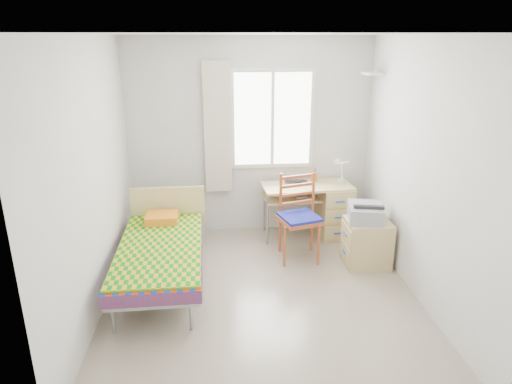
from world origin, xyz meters
TOP-DOWN VIEW (x-y plane):
  - floor at (0.00, 0.00)m, footprint 3.50×3.50m
  - ceiling at (0.00, 0.00)m, footprint 3.50×3.50m
  - wall_back at (0.00, 1.75)m, footprint 3.20×0.00m
  - wall_left at (-1.60, 0.00)m, footprint 0.00×3.50m
  - wall_right at (1.60, 0.00)m, footprint 0.00×3.50m
  - window at (0.30, 1.73)m, footprint 1.10×0.04m
  - curtain at (-0.42, 1.68)m, footprint 0.35×0.05m
  - floating_shelf at (1.49, 1.40)m, footprint 0.20×0.32m
  - bed at (-1.06, 0.36)m, footprint 0.93×1.92m
  - desk at (1.04, 1.43)m, footprint 1.21×0.63m
  - chair at (0.53, 0.85)m, footprint 0.55×0.55m
  - cabinet at (1.29, 0.57)m, footprint 0.51×0.45m
  - printer at (1.26, 0.61)m, footprint 0.46×0.51m
  - laptop at (0.60, 1.50)m, footprint 0.31×0.21m
  - pen_cup at (0.86, 1.60)m, footprint 0.09×0.09m
  - task_lamp at (1.15, 1.40)m, footprint 0.22×0.31m
  - book at (0.56, 1.41)m, footprint 0.18×0.23m

SIDE VIEW (x-z plane):
  - floor at x=0.00m, z-range 0.00..0.00m
  - cabinet at x=1.29m, z-range 0.00..0.55m
  - desk at x=1.04m, z-range 0.03..0.76m
  - bed at x=-1.06m, z-range -0.01..0.81m
  - chair at x=0.53m, z-range 0.06..1.10m
  - book at x=0.56m, z-range 0.58..0.60m
  - printer at x=1.26m, z-range 0.55..0.74m
  - laptop at x=0.60m, z-range 0.73..0.75m
  - pen_cup at x=0.86m, z-range 0.73..0.83m
  - task_lamp at x=1.15m, z-range 0.78..1.15m
  - wall_left at x=-1.60m, z-range -0.45..3.05m
  - wall_right at x=1.60m, z-range -0.45..3.05m
  - wall_back at x=0.00m, z-range -0.30..2.90m
  - curtain at x=-0.42m, z-range 0.60..2.30m
  - window at x=0.30m, z-range 0.90..2.20m
  - floating_shelf at x=1.49m, z-range 2.13..2.17m
  - ceiling at x=0.00m, z-range 2.60..2.60m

